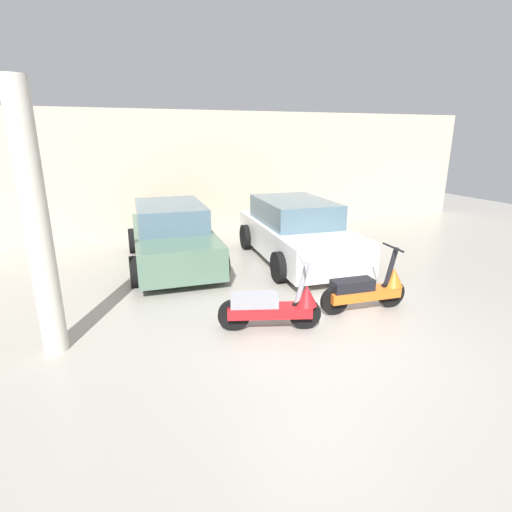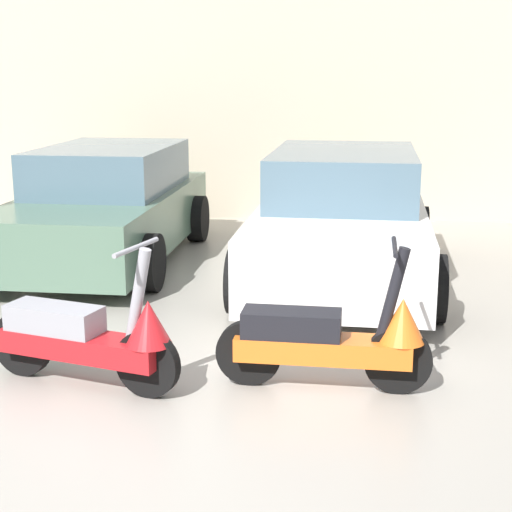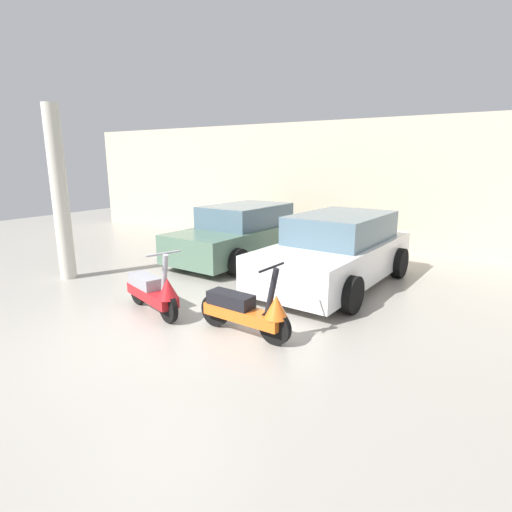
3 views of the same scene
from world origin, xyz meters
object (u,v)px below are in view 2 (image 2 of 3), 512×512
object	(u,v)px
car_rear_left	(107,207)
car_rear_center	(342,220)
scooter_front_left	(90,336)
scooter_front_right	(333,338)

from	to	relation	value
car_rear_left	car_rear_center	size ratio (longest dim) A/B	0.96
scooter_front_left	car_rear_center	xyz separation A→B (m)	(2.01, 3.18, 0.29)
car_rear_left	car_rear_center	distance (m)	2.97
car_rear_center	scooter_front_right	bearing A→B (deg)	1.19
car_rear_left	car_rear_center	bearing A→B (deg)	78.07
car_rear_left	car_rear_center	world-z (taller)	car_rear_center
scooter_front_right	car_rear_center	bearing A→B (deg)	91.19
scooter_front_left	scooter_front_right	bearing A→B (deg)	20.65
scooter_front_right	car_rear_left	distance (m)	4.75
scooter_front_left	scooter_front_right	distance (m)	1.80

